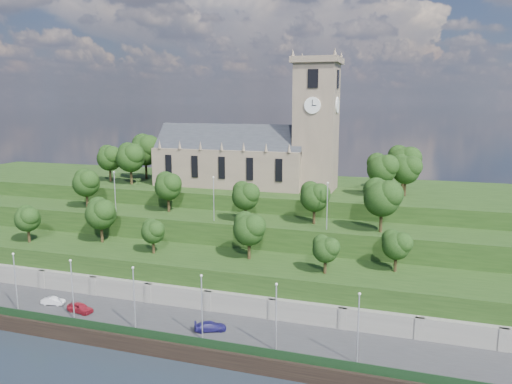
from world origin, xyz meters
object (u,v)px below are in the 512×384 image
(church, at_px, (253,151))
(car_left, at_px, (80,308))
(car_middle, at_px, (53,301))
(car_right, at_px, (210,326))

(church, distance_m, car_left, 47.68)
(church, bearing_deg, car_middle, -115.69)
(car_middle, height_order, car_right, car_right)
(car_left, relative_size, car_middle, 1.19)
(car_left, height_order, car_middle, car_left)
(car_middle, xyz_separation_m, car_right, (26.47, -0.79, 0.05))
(car_right, bearing_deg, car_left, 66.16)
(church, height_order, car_left, church)
(car_middle, relative_size, car_right, 0.81)
(car_left, xyz_separation_m, car_right, (20.70, 0.38, -0.08))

